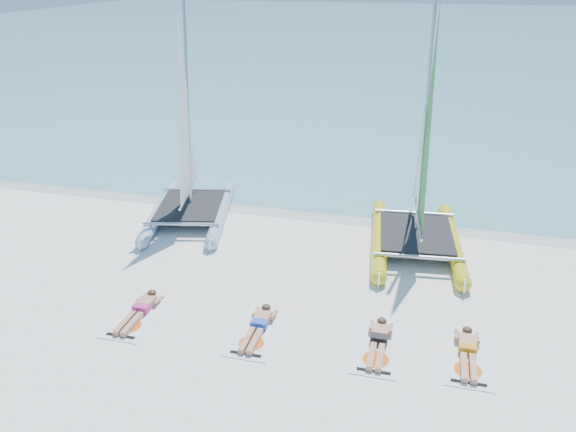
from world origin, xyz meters
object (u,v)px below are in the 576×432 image
(towel_b, at_px, (256,334))
(towel_c, at_px, (377,349))
(catamaran_yellow, at_px, (421,167))
(towel_d, at_px, (467,360))
(sunbather_d, at_px, (468,350))
(catamaran_blue, at_px, (187,156))
(sunbather_a, at_px, (140,309))
(towel_a, at_px, (137,318))
(sunbather_c, at_px, (379,340))
(sunbather_b, at_px, (258,325))

(towel_b, height_order, towel_c, same)
(catamaran_yellow, distance_m, towel_d, 6.22)
(sunbather_d, bearing_deg, catamaran_blue, 148.61)
(catamaran_yellow, bearing_deg, sunbather_a, -142.51)
(catamaran_yellow, height_order, towel_b, catamaran_yellow)
(sunbather_a, bearing_deg, catamaran_yellow, 43.13)
(towel_b, height_order, towel_d, same)
(catamaran_blue, xyz_separation_m, sunbather_d, (8.65, -5.28, -1.96))
(catamaran_yellow, distance_m, towel_b, 7.08)
(towel_a, xyz_separation_m, sunbather_d, (7.54, 0.53, 0.11))
(towel_b, relative_size, sunbather_c, 1.07)
(sunbather_b, distance_m, sunbather_c, 2.73)
(catamaran_blue, xyz_separation_m, towel_b, (4.05, -5.72, -2.07))
(towel_b, bearing_deg, sunbather_a, 177.94)
(towel_a, bearing_deg, towel_c, 2.15)
(catamaran_yellow, height_order, towel_a, catamaran_yellow)
(sunbather_b, xyz_separation_m, sunbather_d, (4.60, 0.25, 0.00))
(catamaran_yellow, relative_size, sunbather_d, 4.22)
(catamaran_blue, distance_m, sunbather_c, 8.88)
(sunbather_c, bearing_deg, catamaran_yellow, 84.86)
(sunbather_c, bearing_deg, catamaran_blue, 141.43)
(catamaran_blue, distance_m, towel_c, 9.02)
(towel_b, distance_m, towel_c, 2.73)
(catamaran_yellow, bearing_deg, towel_d, -81.84)
(sunbather_c, bearing_deg, towel_c, -90.00)
(catamaran_yellow, height_order, towel_c, catamaran_yellow)
(towel_d, height_order, sunbather_d, sunbather_d)
(sunbather_c, bearing_deg, sunbather_d, 3.70)
(catamaran_yellow, bearing_deg, towel_a, -141.57)
(catamaran_blue, height_order, towel_a, catamaran_blue)
(sunbather_c, xyz_separation_m, towel_d, (1.88, -0.07, -0.11))
(sunbather_a, bearing_deg, sunbather_d, 2.54)
(sunbather_a, height_order, towel_b, sunbather_a)
(towel_c, bearing_deg, catamaran_blue, 140.45)
(towel_a, bearing_deg, sunbather_a, 90.00)
(towel_c, bearing_deg, sunbather_c, 90.00)
(towel_b, bearing_deg, towel_c, 2.64)
(towel_b, distance_m, sunbather_c, 2.74)
(towel_c, height_order, sunbather_d, sunbather_d)
(towel_a, height_order, towel_d, same)
(towel_b, xyz_separation_m, sunbather_d, (4.60, 0.44, 0.11))
(towel_b, xyz_separation_m, sunbather_b, (-0.00, 0.19, 0.11))
(sunbather_a, distance_m, towel_d, 7.54)
(catamaran_blue, xyz_separation_m, towel_a, (1.11, -5.80, -2.07))
(catamaran_yellow, relative_size, towel_b, 3.94)
(sunbather_a, relative_size, towel_c, 0.93)
(sunbather_a, relative_size, towel_d, 0.93)
(catamaran_yellow, height_order, sunbather_d, catamaran_yellow)
(sunbather_b, relative_size, sunbather_c, 1.00)
(catamaran_blue, bearing_deg, towel_a, -92.11)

